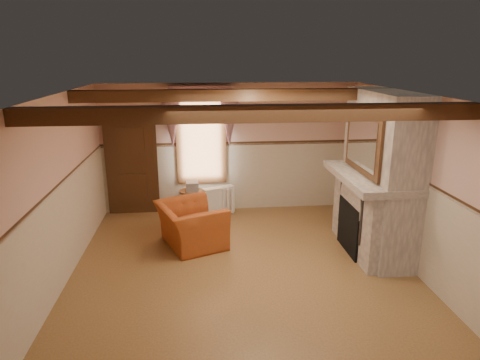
{
  "coord_description": "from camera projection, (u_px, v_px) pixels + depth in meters",
  "views": [
    {
      "loc": [
        -0.66,
        -6.15,
        3.35
      ],
      "look_at": [
        0.03,
        0.8,
        1.31
      ],
      "focal_mm": 32.0,
      "sensor_mm": 36.0,
      "label": 1
    }
  ],
  "objects": [
    {
      "name": "ceiling_beam_front",
      "position": [
        254.0,
        114.0,
        4.97
      ],
      "size": [
        5.5,
        0.18,
        0.2
      ],
      "primitive_type": "cube",
      "color": "black",
      "rests_on": "ceiling"
    },
    {
      "name": "radiator",
      "position": [
        219.0,
        200.0,
        9.34
      ],
      "size": [
        0.71,
        0.45,
        0.6
      ],
      "primitive_type": "cube",
      "rotation": [
        0.0,
        0.0,
        0.41
      ],
      "color": "silver",
      "rests_on": "floor"
    },
    {
      "name": "candle_red",
      "position": [
        385.0,
        178.0,
        6.72
      ],
      "size": [
        0.06,
        0.06,
        0.16
      ],
      "primitive_type": "cylinder",
      "color": "maroon",
      "rests_on": "mantel"
    },
    {
      "name": "floor",
      "position": [
        243.0,
        272.0,
        6.87
      ],
      "size": [
        5.5,
        6.0,
        0.01
      ],
      "primitive_type": "cube",
      "color": "brown",
      "rests_on": "ground"
    },
    {
      "name": "door",
      "position": [
        132.0,
        167.0,
        9.19
      ],
      "size": [
        1.1,
        0.1,
        2.1
      ],
      "primitive_type": "cube",
      "color": "black",
      "rests_on": "floor"
    },
    {
      "name": "bowl",
      "position": [
        369.0,
        170.0,
        7.33
      ],
      "size": [
        0.31,
        0.31,
        0.08
      ],
      "primitive_type": "imported",
      "color": "brown",
      "rests_on": "mantel"
    },
    {
      "name": "mantel_clock",
      "position": [
        358.0,
        159.0,
        7.82
      ],
      "size": [
        0.14,
        0.24,
        0.2
      ],
      "primitive_type": "cube",
      "color": "black",
      "rests_on": "mantel"
    },
    {
      "name": "chair_rail",
      "position": [
        243.0,
        183.0,
        6.45
      ],
      "size": [
        5.5,
        6.0,
        0.08
      ],
      "primitive_type": null,
      "color": "black",
      "rests_on": "wainscot"
    },
    {
      "name": "oil_lamp",
      "position": [
        362.0,
        160.0,
        7.61
      ],
      "size": [
        0.11,
        0.11,
        0.28
      ],
      "primitive_type": "cylinder",
      "color": "#C57B37",
      "rests_on": "mantel"
    },
    {
      "name": "jar_yellow",
      "position": [
        382.0,
        178.0,
        6.8
      ],
      "size": [
        0.06,
        0.06,
        0.12
      ],
      "primitive_type": "cylinder",
      "color": "yellow",
      "rests_on": "mantel"
    },
    {
      "name": "wall_back",
      "position": [
        229.0,
        148.0,
        9.35
      ],
      "size": [
        5.5,
        0.02,
        2.8
      ],
      "primitive_type": "cube",
      "color": "tan",
      "rests_on": "floor"
    },
    {
      "name": "wall_front",
      "position": [
        281.0,
        295.0,
        3.62
      ],
      "size": [
        5.5,
        0.02,
        2.8
      ],
      "primitive_type": "cube",
      "color": "tan",
      "rests_on": "floor"
    },
    {
      "name": "mantel",
      "position": [
        370.0,
        177.0,
        7.28
      ],
      "size": [
        1.05,
        2.05,
        0.12
      ],
      "primitive_type": "cube",
      "color": "gray",
      "rests_on": "fireplace"
    },
    {
      "name": "armchair",
      "position": [
        191.0,
        225.0,
        7.76
      ],
      "size": [
        1.42,
        1.51,
        0.78
      ],
      "primitive_type": "imported",
      "rotation": [
        0.0,
        0.0,
        1.95
      ],
      "color": "#994219",
      "rests_on": "floor"
    },
    {
      "name": "wall_right",
      "position": [
        416.0,
        184.0,
        6.74
      ],
      "size": [
        0.02,
        6.0,
        2.8
      ],
      "primitive_type": "cube",
      "color": "tan",
      "rests_on": "floor"
    },
    {
      "name": "side_table",
      "position": [
        191.0,
        202.0,
        9.3
      ],
      "size": [
        0.66,
        0.66,
        0.55
      ],
      "primitive_type": "cylinder",
      "rotation": [
        0.0,
        0.0,
        -0.37
      ],
      "color": "brown",
      "rests_on": "floor"
    },
    {
      "name": "fireplace",
      "position": [
        381.0,
        174.0,
        7.28
      ],
      "size": [
        0.85,
        2.0,
        2.8
      ],
      "primitive_type": "cube",
      "color": "gray",
      "rests_on": "floor"
    },
    {
      "name": "firebox",
      "position": [
        353.0,
        227.0,
        7.51
      ],
      "size": [
        0.2,
        0.95,
        0.9
      ],
      "primitive_type": "cube",
      "color": "black",
      "rests_on": "floor"
    },
    {
      "name": "book_stack",
      "position": [
        192.0,
        186.0,
        9.17
      ],
      "size": [
        0.27,
        0.33,
        0.2
      ],
      "primitive_type": "cube",
      "rotation": [
        0.0,
        0.0,
        0.04
      ],
      "color": "#B7AD8C",
      "rests_on": "side_table"
    },
    {
      "name": "window_drapes",
      "position": [
        200.0,
        110.0,
        8.94
      ],
      "size": [
        1.3,
        0.14,
        1.4
      ],
      "primitive_type": "cube",
      "color": "gray",
      "rests_on": "wall_back"
    },
    {
      "name": "window",
      "position": [
        201.0,
        137.0,
        9.19
      ],
      "size": [
        1.06,
        0.08,
        2.02
      ],
      "primitive_type": "cube",
      "color": "white",
      "rests_on": "wall_back"
    },
    {
      "name": "overmantel_mirror",
      "position": [
        363.0,
        142.0,
        7.09
      ],
      "size": [
        0.06,
        1.44,
        1.04
      ],
      "primitive_type": "cube",
      "color": "silver",
      "rests_on": "fireplace"
    },
    {
      "name": "wall_left",
      "position": [
        56.0,
        195.0,
        6.22
      ],
      "size": [
        0.02,
        6.0,
        2.8
      ],
      "primitive_type": "cube",
      "color": "tan",
      "rests_on": "floor"
    },
    {
      "name": "ceiling",
      "position": [
        244.0,
        96.0,
        6.09
      ],
      "size": [
        5.5,
        6.0,
        0.01
      ],
      "primitive_type": "cube",
      "color": "silver",
      "rests_on": "wall_back"
    },
    {
      "name": "wainscot",
      "position": [
        243.0,
        229.0,
        6.66
      ],
      "size": [
        5.5,
        6.0,
        1.5
      ],
      "primitive_type": null,
      "color": "#C3B19D",
      "rests_on": "floor"
    },
    {
      "name": "ceiling_beam_back",
      "position": [
        236.0,
        95.0,
        7.26
      ],
      "size": [
        5.5,
        0.18,
        0.2
      ],
      "primitive_type": "cube",
      "color": "black",
      "rests_on": "ceiling"
    }
  ]
}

